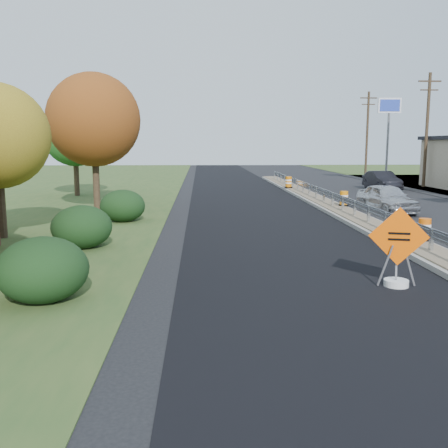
{
  "coord_description": "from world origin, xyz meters",
  "views": [
    {
      "loc": [
        -7.37,
        -17.31,
        3.59
      ],
      "look_at": [
        -6.63,
        -1.76,
        1.1
      ],
      "focal_mm": 40.0,
      "sensor_mm": 36.0,
      "label": 1
    }
  ],
  "objects_px": {
    "caution_sign": "(397,267)",
    "barrel_median_far": "(289,182)",
    "barrel_median_near": "(424,230)",
    "car_silver": "(387,198)",
    "barrel_median_mid": "(344,199)",
    "car_dark_mid": "(382,181)",
    "barrel_shoulder_mid": "(384,185)"
  },
  "relations": [
    {
      "from": "caution_sign",
      "to": "barrel_shoulder_mid",
      "type": "bearing_deg",
      "value": 84.42
    },
    {
      "from": "barrel_shoulder_mid",
      "to": "car_silver",
      "type": "distance_m",
      "value": 13.77
    },
    {
      "from": "caution_sign",
      "to": "car_dark_mid",
      "type": "bearing_deg",
      "value": 84.86
    },
    {
      "from": "barrel_median_far",
      "to": "car_silver",
      "type": "height_order",
      "value": "car_silver"
    },
    {
      "from": "barrel_median_mid",
      "to": "car_silver",
      "type": "height_order",
      "value": "car_silver"
    },
    {
      "from": "barrel_median_mid",
      "to": "car_silver",
      "type": "xyz_separation_m",
      "value": [
        2.02,
        -1.01,
        0.13
      ]
    },
    {
      "from": "barrel_median_near",
      "to": "car_dark_mid",
      "type": "height_order",
      "value": "car_dark_mid"
    },
    {
      "from": "barrel_median_mid",
      "to": "barrel_median_far",
      "type": "height_order",
      "value": "barrel_median_far"
    },
    {
      "from": "barrel_median_near",
      "to": "car_dark_mid",
      "type": "distance_m",
      "value": 22.7
    },
    {
      "from": "car_silver",
      "to": "barrel_median_far",
      "type": "bearing_deg",
      "value": 95.82
    },
    {
      "from": "caution_sign",
      "to": "car_dark_mid",
      "type": "xyz_separation_m",
      "value": [
        9.37,
        26.69,
        0.23
      ]
    },
    {
      "from": "barrel_median_near",
      "to": "barrel_median_far",
      "type": "height_order",
      "value": "barrel_median_far"
    },
    {
      "from": "barrel_shoulder_mid",
      "to": "barrel_median_far",
      "type": "bearing_deg",
      "value": -176.92
    },
    {
      "from": "caution_sign",
      "to": "barrel_median_far",
      "type": "xyz_separation_m",
      "value": [
        1.89,
        26.45,
        0.13
      ]
    },
    {
      "from": "barrel_median_near",
      "to": "barrel_shoulder_mid",
      "type": "bearing_deg",
      "value": 72.96
    },
    {
      "from": "barrel_median_near",
      "to": "car_silver",
      "type": "bearing_deg",
      "value": 77.38
    },
    {
      "from": "barrel_median_near",
      "to": "barrel_median_far",
      "type": "xyz_separation_m",
      "value": [
        -1.04,
        21.53,
        0.05
      ]
    },
    {
      "from": "barrel_median_mid",
      "to": "barrel_median_far",
      "type": "relative_size",
      "value": 0.92
    },
    {
      "from": "barrel_median_mid",
      "to": "caution_sign",
      "type": "bearing_deg",
      "value": -101.12
    },
    {
      "from": "barrel_median_mid",
      "to": "barrel_shoulder_mid",
      "type": "distance_m",
      "value": 13.69
    },
    {
      "from": "caution_sign",
      "to": "barrel_median_far",
      "type": "distance_m",
      "value": 26.52
    },
    {
      "from": "car_silver",
      "to": "car_dark_mid",
      "type": "xyz_separation_m",
      "value": [
        4.41,
        12.76,
        0.0
      ]
    },
    {
      "from": "barrel_median_mid",
      "to": "car_silver",
      "type": "distance_m",
      "value": 2.26
    },
    {
      "from": "barrel_median_mid",
      "to": "barrel_median_far",
      "type": "bearing_deg",
      "value": 95.19
    },
    {
      "from": "car_silver",
      "to": "barrel_shoulder_mid",
      "type": "bearing_deg",
      "value": 62.07
    },
    {
      "from": "car_silver",
      "to": "barrel_median_near",
      "type": "bearing_deg",
      "value": -110.54
    },
    {
      "from": "barrel_median_mid",
      "to": "barrel_median_far",
      "type": "distance_m",
      "value": 11.55
    },
    {
      "from": "caution_sign",
      "to": "barrel_median_mid",
      "type": "distance_m",
      "value": 15.23
    },
    {
      "from": "barrel_median_far",
      "to": "car_dark_mid",
      "type": "distance_m",
      "value": 7.48
    },
    {
      "from": "barrel_median_far",
      "to": "car_silver",
      "type": "bearing_deg",
      "value": -76.25
    },
    {
      "from": "barrel_median_mid",
      "to": "barrel_median_far",
      "type": "xyz_separation_m",
      "value": [
        -1.04,
        11.51,
        0.03
      ]
    },
    {
      "from": "caution_sign",
      "to": "barrel_median_far",
      "type": "height_order",
      "value": "caution_sign"
    }
  ]
}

